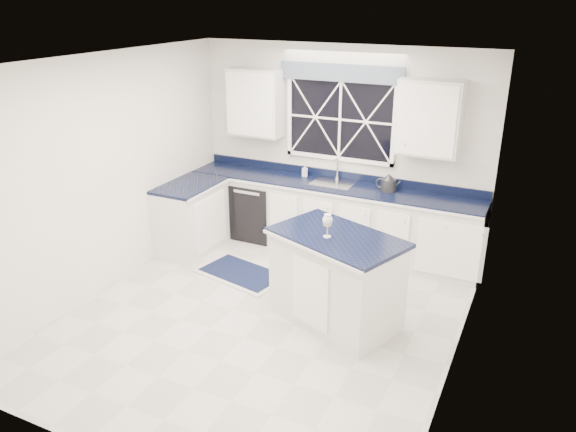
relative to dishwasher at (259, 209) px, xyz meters
The scene contains 13 objects.
ground 2.28m from the dishwasher, 60.57° to the right, with size 4.50×4.50×0.00m, color silver.
back_wall 1.48m from the dishwasher, 15.26° to the left, with size 4.00×0.10×2.70m, color white.
base_cabinets 0.79m from the dishwasher, 12.13° to the right, with size 3.99×1.60×0.90m.
countertop 1.21m from the dishwasher, ahead, with size 3.98×0.64×0.04m, color black.
dishwasher is the anchor object (origin of this frame).
window 1.81m from the dishwasher, 12.95° to the left, with size 1.65×0.09×1.26m.
upper_cabinets 1.86m from the dishwasher, ahead, with size 3.10×0.34×0.90m.
faucet 1.31m from the dishwasher, 10.02° to the left, with size 0.05×0.20×0.30m.
island 2.48m from the dishwasher, 42.49° to the right, with size 1.54×1.23×1.00m.
rug 1.29m from the dishwasher, 71.83° to the right, with size 1.23×0.90×0.02m.
kettle 1.96m from the dishwasher, ahead, with size 0.32×0.19×0.23m.
wine_glass 2.59m from the dishwasher, 45.16° to the right, with size 0.10×0.10×0.24m.
soap_bottle 0.90m from the dishwasher, 14.13° to the left, with size 0.07×0.08×0.16m, color silver.
Camera 1 is at (2.51, -4.63, 3.28)m, focal length 35.00 mm.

